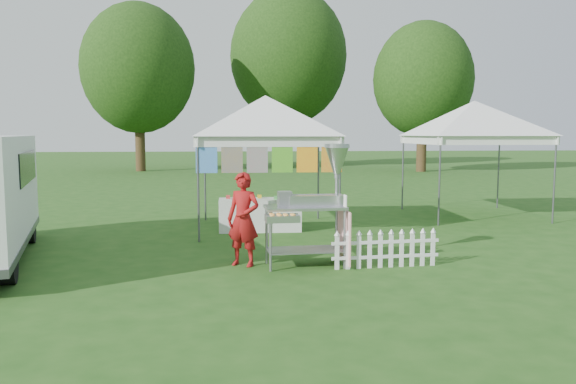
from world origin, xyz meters
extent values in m
plane|color=#214E16|center=(0.00, 0.00, 0.00)|extent=(120.00, 120.00, 0.00)
cylinder|color=#59595E|center=(-1.42, 2.08, 1.05)|extent=(0.04, 0.04, 2.10)
cylinder|color=#59595E|center=(1.42, 2.08, 1.05)|extent=(0.04, 0.04, 2.10)
cylinder|color=#59595E|center=(-1.42, 4.92, 1.05)|extent=(0.04, 0.04, 2.10)
cylinder|color=#59595E|center=(1.42, 4.92, 1.05)|extent=(0.04, 0.04, 2.10)
cube|color=white|center=(0.00, 2.08, 2.00)|extent=(3.00, 0.03, 0.22)
cube|color=white|center=(0.00, 4.92, 2.00)|extent=(3.00, 0.03, 0.22)
pyramid|color=white|center=(0.00, 3.50, 3.00)|extent=(4.24, 4.24, 0.90)
cylinder|color=#59595E|center=(0.00, 2.08, 2.08)|extent=(3.00, 0.03, 0.03)
cube|color=#1836C2|center=(-1.25, 2.08, 1.73)|extent=(0.42, 0.01, 0.70)
cube|color=#E6A10C|center=(-0.75, 2.08, 1.73)|extent=(0.42, 0.01, 0.70)
cube|color=#32BC95|center=(-0.25, 2.08, 1.73)|extent=(0.42, 0.01, 0.70)
cube|color=#178F20|center=(0.25, 2.08, 1.73)|extent=(0.42, 0.01, 0.70)
cube|color=#F93D1B|center=(0.75, 2.08, 1.73)|extent=(0.42, 0.01, 0.70)
cube|color=red|center=(1.25, 2.08, 1.73)|extent=(0.42, 0.01, 0.70)
cylinder|color=#59595E|center=(4.08, 3.58, 1.05)|extent=(0.04, 0.04, 2.10)
cylinder|color=#59595E|center=(6.92, 3.58, 1.05)|extent=(0.04, 0.04, 2.10)
cylinder|color=#59595E|center=(4.08, 6.42, 1.05)|extent=(0.04, 0.04, 2.10)
cylinder|color=#59595E|center=(6.92, 6.42, 1.05)|extent=(0.04, 0.04, 2.10)
cube|color=white|center=(5.50, 3.58, 2.00)|extent=(3.00, 0.03, 0.22)
cube|color=white|center=(5.50, 6.42, 2.00)|extent=(3.00, 0.03, 0.22)
pyramid|color=white|center=(5.50, 5.00, 3.00)|extent=(4.24, 4.24, 0.90)
cylinder|color=#59595E|center=(5.50, 3.58, 2.08)|extent=(3.00, 0.03, 0.03)
cylinder|color=#352613|center=(-6.00, 24.00, 1.98)|extent=(0.56, 0.56, 3.96)
ellipsoid|color=#2D5618|center=(-6.00, 24.00, 5.85)|extent=(6.40, 6.40, 7.36)
cylinder|color=#352613|center=(3.00, 28.00, 2.42)|extent=(0.56, 0.56, 4.84)
ellipsoid|color=#2D5618|center=(3.00, 28.00, 7.15)|extent=(7.60, 7.60, 8.74)
cylinder|color=#352613|center=(10.00, 22.00, 1.76)|extent=(0.56, 0.56, 3.52)
ellipsoid|color=#2D5618|center=(10.00, 22.00, 5.20)|extent=(5.60, 5.60, 6.44)
cylinder|color=gray|center=(-0.16, -0.46, 0.48)|extent=(0.05, 0.05, 0.97)
cylinder|color=gray|center=(1.02, -0.40, 0.48)|extent=(0.05, 0.05, 0.97)
cylinder|color=gray|center=(-0.19, 0.09, 0.48)|extent=(0.05, 0.05, 0.97)
cylinder|color=gray|center=(1.00, 0.15, 0.48)|extent=(0.05, 0.05, 0.97)
cube|color=gray|center=(0.42, -0.15, 0.27)|extent=(1.26, 0.68, 0.02)
cube|color=#B7B7BC|center=(0.42, -0.15, 0.97)|extent=(1.32, 0.71, 0.04)
cube|color=#B7B7BC|center=(0.61, -0.09, 1.07)|extent=(0.93, 0.32, 0.16)
cube|color=gray|center=(0.09, -0.12, 1.11)|extent=(0.23, 0.25, 0.24)
cylinder|color=gray|center=(0.95, -0.07, 1.45)|extent=(0.06, 0.06, 0.97)
cone|color=#B7B7BC|center=(0.95, -0.07, 1.72)|extent=(0.41, 0.41, 0.43)
cylinder|color=#B7B7BC|center=(0.95, -0.07, 1.96)|extent=(0.43, 0.43, 0.06)
cube|color=#B7B7BC|center=(0.01, -0.59, 0.86)|extent=(0.53, 0.35, 0.11)
cube|color=#FBACA9|center=(1.07, -0.12, 0.48)|extent=(0.06, 0.81, 0.87)
cube|color=white|center=(1.02, -0.42, 1.10)|extent=(0.02, 0.15, 0.19)
imported|color=maroon|center=(-0.58, -0.02, 0.77)|extent=(0.67, 0.59, 1.54)
cube|color=black|center=(-4.39, 1.37, 1.56)|extent=(0.69, 2.69, 0.55)
cylinder|color=black|center=(-3.97, -0.82, 0.34)|extent=(0.38, 0.72, 0.68)
cylinder|color=black|center=(-4.76, 2.31, 0.34)|extent=(0.38, 0.72, 0.68)
cube|color=white|center=(0.89, -0.45, 0.28)|extent=(0.07, 0.03, 0.56)
cube|color=white|center=(1.07, -0.44, 0.28)|extent=(0.07, 0.03, 0.56)
cube|color=white|center=(1.25, -0.42, 0.28)|extent=(0.07, 0.03, 0.56)
cube|color=white|center=(1.43, -0.41, 0.28)|extent=(0.07, 0.03, 0.56)
cube|color=white|center=(1.61, -0.40, 0.28)|extent=(0.07, 0.03, 0.56)
cube|color=white|center=(1.79, -0.38, 0.28)|extent=(0.07, 0.03, 0.56)
cube|color=white|center=(1.97, -0.37, 0.28)|extent=(0.07, 0.03, 0.56)
cube|color=white|center=(2.15, -0.36, 0.28)|extent=(0.07, 0.03, 0.56)
cube|color=white|center=(2.33, -0.34, 0.28)|extent=(0.07, 0.03, 0.56)
cube|color=white|center=(2.51, -0.33, 0.28)|extent=(0.07, 0.03, 0.56)
cube|color=white|center=(1.70, -0.39, 0.18)|extent=(1.80, 0.16, 0.05)
cube|color=white|center=(1.70, -0.39, 0.42)|extent=(1.80, 0.16, 0.05)
cube|color=white|center=(-0.15, 3.30, 0.36)|extent=(1.80, 0.70, 0.71)
camera|label=1|loc=(-0.75, -9.07, 2.15)|focal=35.00mm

